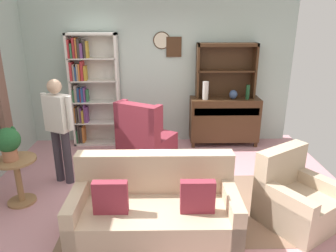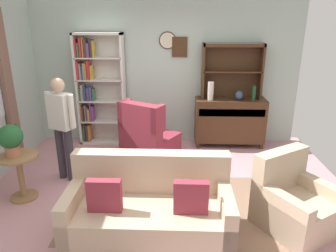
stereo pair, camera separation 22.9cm
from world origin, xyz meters
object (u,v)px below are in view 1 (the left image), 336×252
book_stack (152,171)px  couch_floral (155,211)px  wingback_chair (144,139)px  bottle_wine (248,92)px  vase_round (233,94)px  bookshelf (90,89)px  sideboard_hutch (226,63)px  coffee_table (152,174)px  potted_plant_large (8,142)px  vase_tall (205,90)px  sideboard (224,119)px  person_reading (59,125)px  armchair_floral (295,200)px  plant_stand (18,176)px

book_stack → couch_floral: bearing=-86.7°
couch_floral → wingback_chair: (-0.21, 2.02, 0.07)m
bottle_wine → vase_round: bearing=175.1°
vase_round → couch_floral: bearing=-118.1°
bookshelf → sideboard_hutch: bookshelf is taller
sideboard_hutch → wingback_chair: bearing=-151.8°
bookshelf → coffee_table: bookshelf is taller
bottle_wine → potted_plant_large: (-3.52, -1.94, -0.17)m
couch_floral → coffee_table: 0.79m
vase_tall → bottle_wine: size_ratio=1.24×
sideboard → vase_round: 0.52m
potted_plant_large → coffee_table: 1.88m
sideboard → vase_tall: vase_tall is taller
person_reading → coffee_table: size_ratio=1.95×
vase_round → book_stack: vase_round is taller
sideboard_hutch → potted_plant_large: sideboard_hutch is taller
vase_round → bottle_wine: bearing=-4.9°
vase_tall → coffee_table: 2.20m
armchair_floral → wingback_chair: (-1.89, 1.80, 0.09)m
vase_tall → bottle_wine: (0.78, -0.01, -0.03)m
bottle_wine → plant_stand: bottle_wine is taller
bookshelf → plant_stand: size_ratio=3.31×
person_reading → plant_stand: bearing=-126.5°
armchair_floral → book_stack: bearing=164.0°
plant_stand → armchair_floral: bearing=-8.0°
sideboard_hutch → book_stack: size_ratio=6.52×
wingback_chair → potted_plant_large: (-1.63, -1.33, 0.50)m
coffee_table → potted_plant_large: bearing=-176.8°
couch_floral → armchair_floral: bearing=7.5°
plant_stand → bottle_wine: bearing=28.8°
sideboard → coffee_table: (-1.33, -1.93, -0.16)m
coffee_table → book_stack: (0.01, -0.08, 0.09)m
sideboard → bottle_wine: (0.39, -0.09, 0.55)m
potted_plant_large → book_stack: size_ratio=2.55×
armchair_floral → person_reading: bearing=161.0°
sideboard → bottle_wine: size_ratio=4.84×
bookshelf → person_reading: 1.54m
sideboard_hutch → coffee_table: bearing=-123.2°
sideboard → wingback_chair: 1.65m
armchair_floral → couch_floral: bearing=-172.5°
plant_stand → couch_floral: bearing=-21.4°
vase_round → person_reading: person_reading is taller
bookshelf → coffee_table: size_ratio=2.62×
bottle_wine → coffee_table: (-1.72, -1.84, -0.70)m
coffee_table → book_stack: book_stack is taller
bookshelf → potted_plant_large: bookshelf is taller
bookshelf → vase_tall: (2.14, -0.16, 0.01)m
sideboard_hutch → vase_tall: (-0.39, -0.19, -0.47)m
bottle_wine → book_stack: size_ratio=1.59×
sideboard_hutch → couch_floral: size_ratio=0.61×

